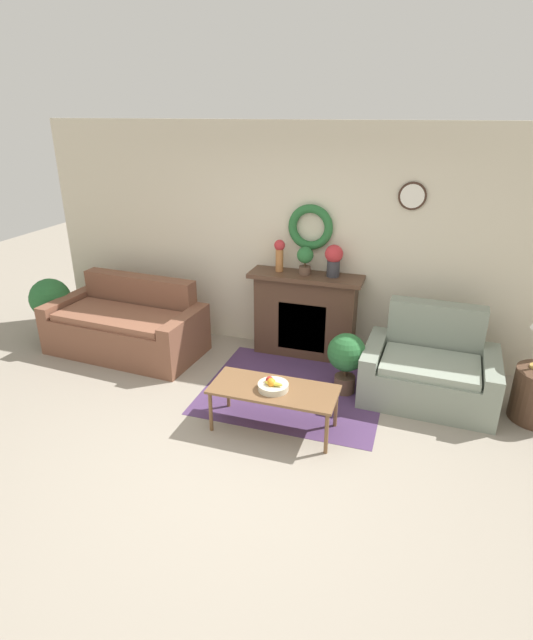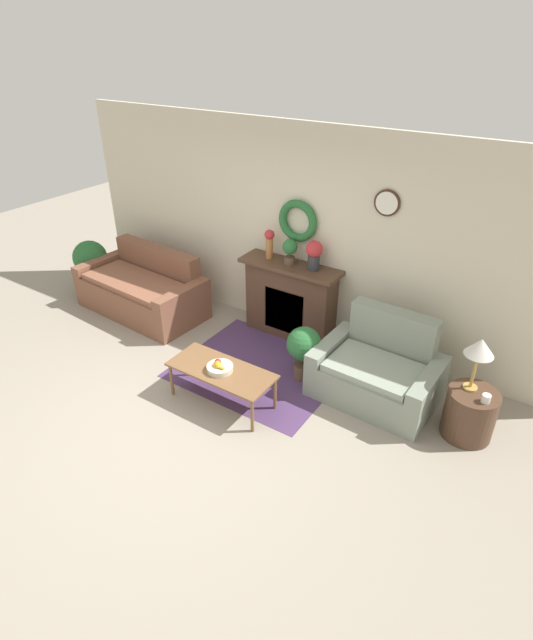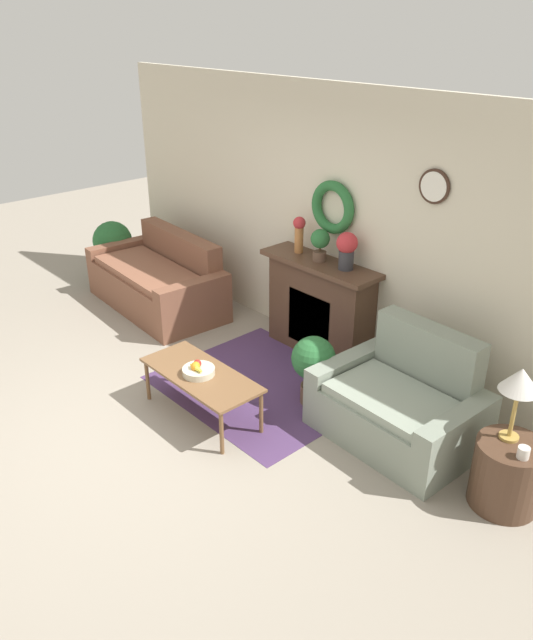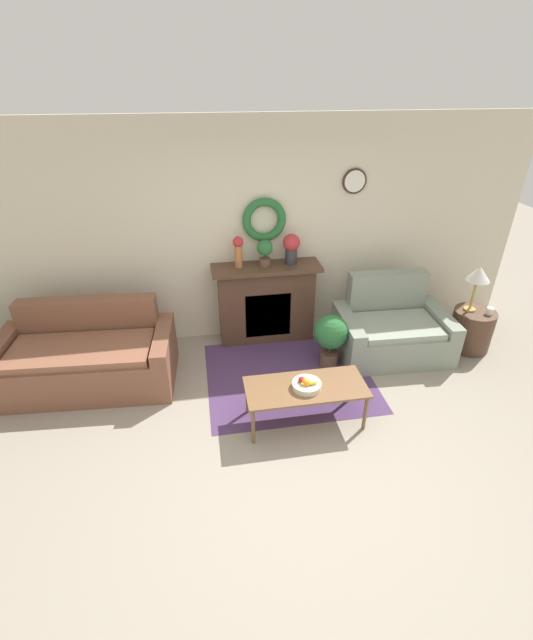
% 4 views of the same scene
% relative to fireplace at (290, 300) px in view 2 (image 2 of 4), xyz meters
% --- Properties ---
extents(ground_plane, '(16.00, 16.00, 0.00)m').
position_rel_fireplace_xyz_m(ground_plane, '(-0.04, -2.19, -0.52)').
color(ground_plane, gray).
extents(floor_rug, '(1.88, 1.61, 0.01)m').
position_rel_fireplace_xyz_m(floor_rug, '(0.12, -0.89, -0.52)').
color(floor_rug, '#4C335B').
rests_on(floor_rug, ground_plane).
extents(wall_back, '(6.80, 0.16, 2.70)m').
position_rel_fireplace_xyz_m(wall_back, '(-0.04, 0.21, 0.83)').
color(wall_back, beige).
rests_on(wall_back, ground_plane).
extents(fireplace, '(1.33, 0.41, 1.03)m').
position_rel_fireplace_xyz_m(fireplace, '(0.00, 0.00, 0.00)').
color(fireplace, '#4C3323').
rests_on(fireplace, ground_plane).
extents(couch_left, '(1.93, 1.05, 0.88)m').
position_rel_fireplace_xyz_m(couch_left, '(-2.11, -0.60, -0.20)').
color(couch_left, brown).
rests_on(couch_left, ground_plane).
extents(loveseat_right, '(1.35, 0.96, 0.94)m').
position_rel_fireplace_xyz_m(loveseat_right, '(1.48, -0.57, -0.21)').
color(loveseat_right, gray).
rests_on(loveseat_right, ground_plane).
extents(coffee_table, '(1.18, 0.51, 0.43)m').
position_rel_fireplace_xyz_m(coffee_table, '(0.12, -1.63, -0.13)').
color(coffee_table, brown).
rests_on(coffee_table, ground_plane).
extents(fruit_bowl, '(0.28, 0.28, 0.12)m').
position_rel_fireplace_xyz_m(fruit_bowl, '(0.11, -1.65, -0.04)').
color(fruit_bowl, beige).
rests_on(fruit_bowl, coffee_table).
extents(side_table_by_loveseat, '(0.50, 0.50, 0.53)m').
position_rel_fireplace_xyz_m(side_table_by_loveseat, '(2.50, -0.68, -0.26)').
color(side_table_by_loveseat, '#4C3323').
rests_on(side_table_by_loveseat, ground_plane).
extents(table_lamp, '(0.28, 0.28, 0.57)m').
position_rel_fireplace_xyz_m(table_lamp, '(2.44, -0.63, 0.47)').
color(table_lamp, '#B28E42').
rests_on(table_lamp, side_table_by_loveseat).
extents(mug, '(0.08, 0.08, 0.09)m').
position_rel_fireplace_xyz_m(mug, '(2.61, -0.76, 0.05)').
color(mug, silver).
rests_on(mug, side_table_by_loveseat).
extents(vase_on_mantel_left, '(0.13, 0.13, 0.38)m').
position_rel_fireplace_xyz_m(vase_on_mantel_left, '(-0.33, 0.01, 0.73)').
color(vase_on_mantel_left, '#AD6B38').
rests_on(vase_on_mantel_left, fireplace).
extents(vase_on_mantel_right, '(0.21, 0.21, 0.37)m').
position_rel_fireplace_xyz_m(vase_on_mantel_right, '(0.31, 0.01, 0.72)').
color(vase_on_mantel_right, '#2D2D33').
rests_on(vase_on_mantel_right, fireplace).
extents(potted_plant_on_mantel, '(0.19, 0.19, 0.32)m').
position_rel_fireplace_xyz_m(potted_plant_on_mantel, '(-0.02, -0.01, 0.70)').
color(potted_plant_on_mantel, brown).
rests_on(potted_plant_on_mantel, fireplace).
extents(potted_plant_floor_by_couch, '(0.52, 0.52, 0.80)m').
position_rel_fireplace_xyz_m(potted_plant_floor_by_couch, '(-3.27, -0.54, -0.03)').
color(potted_plant_floor_by_couch, brown).
rests_on(potted_plant_floor_by_couch, ground_plane).
extents(potted_plant_floor_by_loveseat, '(0.40, 0.40, 0.67)m').
position_rel_fireplace_xyz_m(potted_plant_floor_by_loveseat, '(0.64, -0.75, -0.10)').
color(potted_plant_floor_by_loveseat, brown).
rests_on(potted_plant_floor_by_loveseat, ground_plane).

